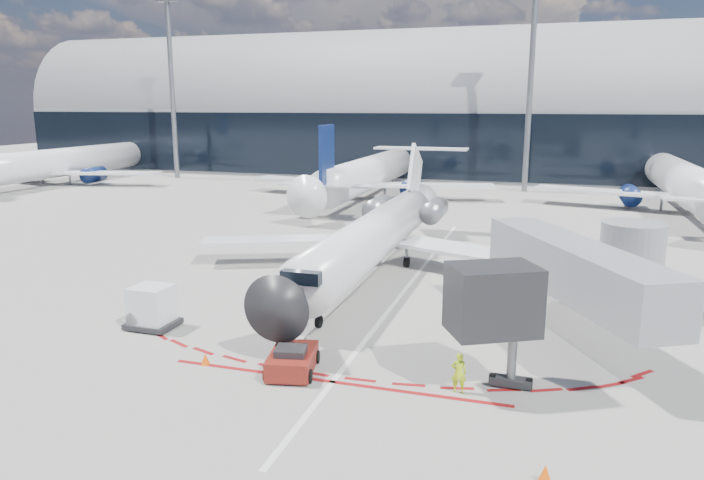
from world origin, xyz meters
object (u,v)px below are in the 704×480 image
(regional_jet, at_px, (378,232))
(uld_container, at_px, (152,307))
(pushback_tug, at_px, (292,360))
(ramp_worker, at_px, (459,373))

(regional_jet, xyz_separation_m, uld_container, (-7.77, -13.69, -1.54))
(pushback_tug, distance_m, uld_container, 9.02)
(regional_jet, bearing_deg, uld_container, -119.57)
(pushback_tug, bearing_deg, ramp_worker, -10.14)
(pushback_tug, bearing_deg, regional_jet, 81.17)
(ramp_worker, xyz_separation_m, uld_container, (-15.31, 2.63, 0.25))
(regional_jet, xyz_separation_m, pushback_tug, (0.79, -16.49, -2.07))
(regional_jet, height_order, uld_container, regional_jet)
(pushback_tug, height_order, ramp_worker, ramp_worker)
(regional_jet, xyz_separation_m, ramp_worker, (7.54, -16.32, -1.78))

